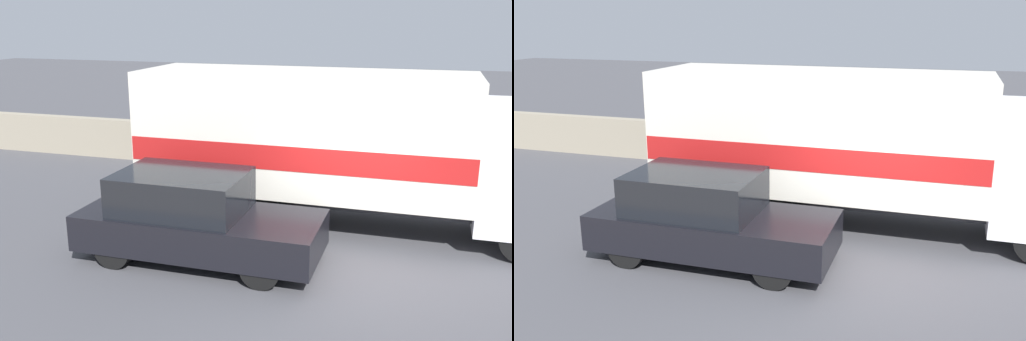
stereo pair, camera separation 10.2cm
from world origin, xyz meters
TOP-DOWN VIEW (x-y plane):
  - ground_plane at (0.00, 0.00)m, footprint 80.00×80.00m
  - stone_wall_backdrop at (0.00, 6.08)m, footprint 60.00×0.35m
  - box_truck at (-0.57, 2.10)m, footprint 8.92×2.39m
  - car_hatchback at (-2.78, -0.49)m, footprint 4.54×1.85m

SIDE VIEW (x-z plane):
  - ground_plane at x=0.00m, z-range 0.00..0.00m
  - stone_wall_backdrop at x=0.00m, z-range 0.00..1.25m
  - car_hatchback at x=-2.78m, z-range -0.02..1.67m
  - box_truck at x=-0.57m, z-range 0.21..3.55m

